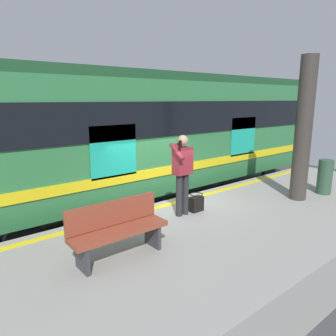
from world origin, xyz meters
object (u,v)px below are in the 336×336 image
(bench, at_px, (118,227))
(handbag, at_px, (196,203))
(station_column, at_px, (303,130))
(train_carriage, at_px, (159,130))
(passenger, at_px, (182,168))
(trash_bin, at_px, (325,177))

(bench, bearing_deg, handbag, -163.66)
(station_column, bearing_deg, train_carriage, -71.72)
(passenger, distance_m, station_column, 3.26)
(train_carriage, relative_size, passenger, 7.93)
(handbag, relative_size, trash_bin, 0.44)
(station_column, relative_size, bench, 2.19)
(station_column, distance_m, bench, 5.20)
(handbag, distance_m, bench, 2.54)
(bench, relative_size, trash_bin, 1.74)
(train_carriage, height_order, handbag, train_carriage)
(train_carriage, bearing_deg, passenger, 60.43)
(handbag, bearing_deg, trash_bin, 161.89)
(train_carriage, distance_m, bench, 5.37)
(bench, bearing_deg, trash_bin, 175.59)
(passenger, distance_m, handbag, 0.94)
(trash_bin, bearing_deg, handbag, -18.11)
(station_column, xyz_separation_m, trash_bin, (-0.96, 0.20, -1.28))
(train_carriage, bearing_deg, trash_bin, 118.50)
(train_carriage, distance_m, station_column, 4.21)
(passenger, xyz_separation_m, station_column, (-3.02, 1.00, 0.70))
(passenger, relative_size, bench, 1.10)
(handbag, xyz_separation_m, bench, (2.42, 0.71, 0.31))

